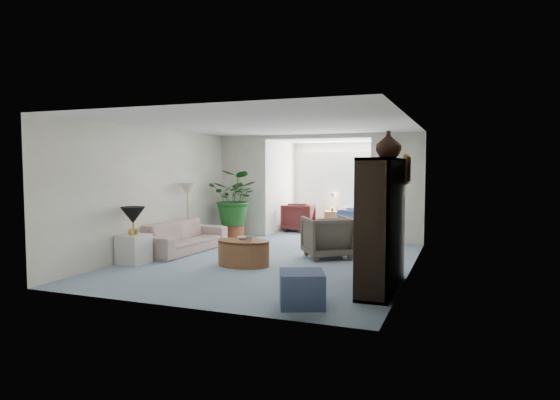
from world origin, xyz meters
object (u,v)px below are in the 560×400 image
at_px(entertainment_cabinet, 382,224).
at_px(framed_picture, 408,169).
at_px(table_lamp, 133,215).
at_px(floor_lamp, 188,189).
at_px(end_table, 134,249).
at_px(coffee_bowl, 243,238).
at_px(plant_pot, 236,232).
at_px(cabinet_urn, 388,145).
at_px(ottoman, 302,289).
at_px(sunroom_chair_blue, 353,221).
at_px(coffee_table, 244,253).
at_px(sunroom_chair_maroon, 298,217).
at_px(coffee_cup, 249,239).
at_px(sunroom_table, 332,220).
at_px(sofa, 184,237).
at_px(wingback_chair, 328,237).
at_px(side_table_dark, 367,242).

bearing_deg(entertainment_cabinet, framed_picture, 78.17).
height_order(framed_picture, table_lamp, framed_picture).
bearing_deg(floor_lamp, end_table, -88.36).
bearing_deg(framed_picture, entertainment_cabinet, -101.83).
height_order(coffee_bowl, plant_pot, coffee_bowl).
relative_size(cabinet_urn, ottoman, 0.75).
distance_m(entertainment_cabinet, plant_pot, 5.51).
height_order(framed_picture, sunroom_chair_blue, framed_picture).
xyz_separation_m(coffee_table, sunroom_chair_maroon, (-0.55, 4.63, 0.15)).
distance_m(coffee_table, coffee_cup, 0.33).
distance_m(cabinet_urn, sunroom_table, 6.39).
bearing_deg(sunroom_chair_blue, table_lamp, 145.23).
xyz_separation_m(end_table, coffee_bowl, (1.88, 0.63, 0.21)).
bearing_deg(sofa, end_table, 175.18).
height_order(entertainment_cabinet, plant_pot, entertainment_cabinet).
bearing_deg(table_lamp, plant_pot, 83.52).
bearing_deg(coffee_table, wingback_chair, 46.32).
height_order(table_lamp, ottoman, table_lamp).
bearing_deg(ottoman, sunroom_chair_maroon, 109.10).
xyz_separation_m(framed_picture, coffee_table, (-2.76, -0.32, -1.47)).
xyz_separation_m(side_table_dark, cabinet_urn, (0.64, -1.82, 1.77)).
relative_size(sofa, floor_lamp, 5.89).
bearing_deg(sunroom_table, wingback_chair, -76.54).
bearing_deg(framed_picture, sunroom_table, 116.86).
xyz_separation_m(wingback_chair, side_table_dark, (0.70, 0.30, -0.10)).
xyz_separation_m(framed_picture, sunroom_chair_blue, (-1.81, 4.31, -1.36)).
relative_size(framed_picture, coffee_table, 0.53).
bearing_deg(cabinet_urn, plant_pot, 142.53).
distance_m(coffee_table, ottoman, 2.64).
height_order(sunroom_chair_maroon, sunroom_table, sunroom_chair_maroon).
relative_size(framed_picture, sunroom_chair_blue, 0.68).
distance_m(framed_picture, end_table, 4.98).
height_order(wingback_chair, sunroom_chair_maroon, wingback_chair).
bearing_deg(coffee_table, sunroom_chair_maroon, 96.82).
relative_size(wingback_chair, plant_pot, 2.19).
relative_size(coffee_table, cabinet_urn, 2.31).
xyz_separation_m(end_table, plant_pot, (0.38, 3.38, -0.10)).
bearing_deg(ottoman, end_table, 158.41).
bearing_deg(plant_pot, end_table, -96.48).
height_order(coffee_bowl, coffee_cup, coffee_cup).
height_order(ottoman, sunroom_table, sunroom_table).
relative_size(sofa, side_table_dark, 3.54).
xyz_separation_m(coffee_bowl, plant_pot, (-1.50, 2.75, -0.32)).
bearing_deg(framed_picture, side_table_dark, 125.53).
xyz_separation_m(coffee_table, side_table_dark, (1.89, 1.54, 0.07)).
bearing_deg(table_lamp, coffee_table, 15.38).
bearing_deg(sunroom_chair_blue, sunroom_chair_maroon, 84.36).
bearing_deg(coffee_table, plant_pot, 118.52).
bearing_deg(ottoman, coffee_bowl, 130.62).
bearing_deg(plant_pot, floor_lamp, -106.93).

